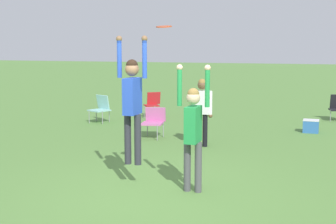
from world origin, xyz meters
The scene contains 9 objects.
ground_plane centered at (0.00, 0.00, 0.00)m, with size 120.00×120.00×0.00m, color #56843D.
person_jumping centered at (-0.45, 0.27, 1.59)m, with size 0.57×0.42×2.24m.
person_defending centered at (0.65, 0.29, 1.14)m, with size 0.58×0.43×2.15m.
frisbee centered at (0.17, 0.19, 2.76)m, with size 0.26×0.26×0.05m.
camping_chair_1 centered at (-3.04, 7.86, 0.51)m, with size 0.65×0.72×0.87m.
camping_chair_2 centered at (-4.24, 6.31, 0.50)m, with size 0.74×0.79×0.87m.
camping_chair_3 centered at (-1.69, 4.46, 0.47)m, with size 0.64×0.67×0.81m.
person_spectator_near centered at (-0.18, 3.83, 0.99)m, with size 0.54×0.23×1.67m.
cooler_box centered at (2.28, 6.68, 0.18)m, with size 0.44×0.38×0.37m.
Camera 1 is at (2.82, -7.09, 2.45)m, focal length 50.00 mm.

